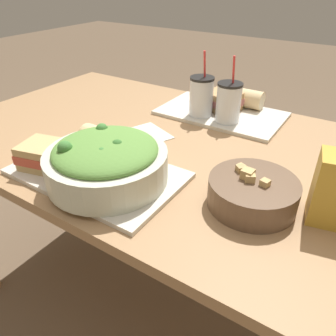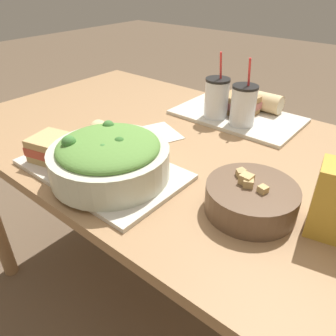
# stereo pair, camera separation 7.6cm
# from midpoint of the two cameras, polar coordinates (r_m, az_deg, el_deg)

# --- Properties ---
(ground_plane) EXTENTS (12.00, 12.00, 0.00)m
(ground_plane) POSITION_cam_midpoint_polar(r_m,az_deg,el_deg) (1.53, -2.43, -21.25)
(ground_plane) COLOR brown
(dining_table) EXTENTS (1.44, 0.87, 0.76)m
(dining_table) POSITION_cam_midpoint_polar(r_m,az_deg,el_deg) (1.08, -3.22, 0.41)
(dining_table) COLOR #A37A51
(dining_table) RESTS_ON ground_plane
(tray_near) EXTENTS (0.43, 0.26, 0.01)m
(tray_near) POSITION_cam_midpoint_polar(r_m,az_deg,el_deg) (0.87, -14.67, -0.97)
(tray_near) COLOR beige
(tray_near) RESTS_ON dining_table
(tray_far) EXTENTS (0.43, 0.26, 0.01)m
(tray_far) POSITION_cam_midpoint_polar(r_m,az_deg,el_deg) (1.21, 7.41, 9.37)
(tray_far) COLOR beige
(tray_far) RESTS_ON dining_table
(salad_bowl) EXTENTS (0.29, 0.29, 0.12)m
(salad_bowl) POSITION_cam_midpoint_polar(r_m,az_deg,el_deg) (0.80, -13.36, 1.24)
(salad_bowl) COLOR beige
(salad_bowl) RESTS_ON tray_near
(soup_bowl) EXTENTS (0.20, 0.20, 0.09)m
(soup_bowl) POSITION_cam_midpoint_polar(r_m,az_deg,el_deg) (0.74, 11.70, -4.18)
(soup_bowl) COLOR brown
(soup_bowl) RESTS_ON dining_table
(sandwich_near) EXTENTS (0.14, 0.13, 0.06)m
(sandwich_near) POSITION_cam_midpoint_polar(r_m,az_deg,el_deg) (0.92, -22.89, 2.03)
(sandwich_near) COLOR tan
(sandwich_near) RESTS_ON tray_near
(baguette_near) EXTENTS (0.13, 0.07, 0.07)m
(baguette_near) POSITION_cam_midpoint_polar(r_m,az_deg,el_deg) (0.94, -13.47, 4.65)
(baguette_near) COLOR #DBBC84
(baguette_near) RESTS_ON tray_near
(sandwich_far) EXTENTS (0.14, 0.12, 0.06)m
(sandwich_far) POSITION_cam_midpoint_polar(r_m,az_deg,el_deg) (1.22, 7.64, 11.37)
(sandwich_far) COLOR tan
(sandwich_far) RESTS_ON tray_far
(baguette_far) EXTENTS (0.11, 0.07, 0.07)m
(baguette_far) POSITION_cam_midpoint_polar(r_m,az_deg,el_deg) (1.26, 12.03, 11.70)
(baguette_far) COLOR #DBBC84
(baguette_far) RESTS_ON tray_far
(drink_cup_dark) EXTENTS (0.08, 0.08, 0.22)m
(drink_cup_dark) POSITION_cam_midpoint_polar(r_m,az_deg,el_deg) (1.15, 3.89, 12.12)
(drink_cup_dark) COLOR silver
(drink_cup_dark) RESTS_ON tray_far
(drink_cup_red) EXTENTS (0.08, 0.08, 0.22)m
(drink_cup_red) POSITION_cam_midpoint_polar(r_m,az_deg,el_deg) (1.11, 8.54, 10.99)
(drink_cup_red) COLOR silver
(drink_cup_red) RESTS_ON tray_far
(napkin_folded) EXTENTS (0.17, 0.15, 0.00)m
(napkin_folded) POSITION_cam_midpoint_polar(r_m,az_deg,el_deg) (1.06, -5.36, 5.93)
(napkin_folded) COLOR silver
(napkin_folded) RESTS_ON dining_table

